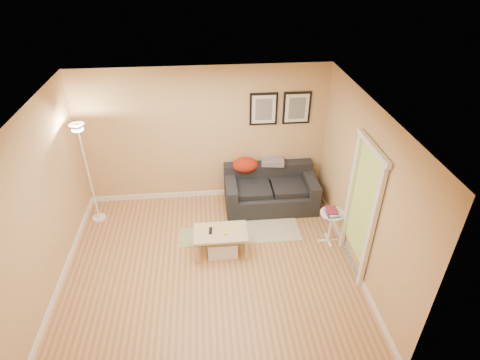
{
  "coord_description": "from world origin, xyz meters",
  "views": [
    {
      "loc": [
        0.03,
        -4.47,
        4.46
      ],
      "look_at": [
        0.55,
        0.85,
        1.05
      ],
      "focal_mm": 29.19,
      "sensor_mm": 36.0,
      "label": 1
    }
  ],
  "objects_px": {
    "coffee_table": "(221,242)",
    "book_stack": "(332,211)",
    "side_table": "(330,227)",
    "floor_lamp": "(89,177)",
    "storage_bin": "(222,246)",
    "sofa": "(271,189)"
  },
  "relations": [
    {
      "from": "sofa",
      "to": "coffee_table",
      "type": "distance_m",
      "value": 1.58
    },
    {
      "from": "sofa",
      "to": "storage_bin",
      "type": "xyz_separation_m",
      "value": [
        -0.98,
        -1.24,
        -0.22
      ]
    },
    {
      "from": "coffee_table",
      "to": "book_stack",
      "type": "bearing_deg",
      "value": 2.82
    },
    {
      "from": "coffee_table",
      "to": "storage_bin",
      "type": "xyz_separation_m",
      "value": [
        0.02,
        -0.03,
        -0.06
      ]
    },
    {
      "from": "sofa",
      "to": "storage_bin",
      "type": "height_order",
      "value": "sofa"
    },
    {
      "from": "sofa",
      "to": "book_stack",
      "type": "height_order",
      "value": "sofa"
    },
    {
      "from": "side_table",
      "to": "storage_bin",
      "type": "bearing_deg",
      "value": -176.11
    },
    {
      "from": "storage_bin",
      "to": "coffee_table",
      "type": "bearing_deg",
      "value": 123.82
    },
    {
      "from": "storage_bin",
      "to": "floor_lamp",
      "type": "bearing_deg",
      "value": 152.79
    },
    {
      "from": "sofa",
      "to": "side_table",
      "type": "bearing_deg",
      "value": -53.4
    },
    {
      "from": "storage_bin",
      "to": "floor_lamp",
      "type": "height_order",
      "value": "floor_lamp"
    },
    {
      "from": "floor_lamp",
      "to": "book_stack",
      "type": "bearing_deg",
      "value": -14.45
    },
    {
      "from": "side_table",
      "to": "floor_lamp",
      "type": "relative_size",
      "value": 0.32
    },
    {
      "from": "storage_bin",
      "to": "book_stack",
      "type": "relative_size",
      "value": 1.89
    },
    {
      "from": "storage_bin",
      "to": "side_table",
      "type": "relative_size",
      "value": 0.81
    },
    {
      "from": "coffee_table",
      "to": "book_stack",
      "type": "xyz_separation_m",
      "value": [
        1.82,
        0.07,
        0.43
      ]
    },
    {
      "from": "book_stack",
      "to": "coffee_table",
      "type": "bearing_deg",
      "value": 163.66
    },
    {
      "from": "coffee_table",
      "to": "floor_lamp",
      "type": "height_order",
      "value": "floor_lamp"
    },
    {
      "from": "side_table",
      "to": "book_stack",
      "type": "bearing_deg",
      "value": -133.27
    },
    {
      "from": "side_table",
      "to": "book_stack",
      "type": "distance_m",
      "value": 0.34
    },
    {
      "from": "sofa",
      "to": "storage_bin",
      "type": "bearing_deg",
      "value": -128.54
    },
    {
      "from": "storage_bin",
      "to": "side_table",
      "type": "distance_m",
      "value": 1.82
    }
  ]
}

